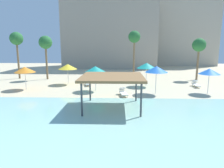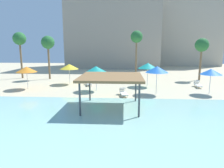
{
  "view_description": "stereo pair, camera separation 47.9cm",
  "coord_description": "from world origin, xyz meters",
  "px_view_note": "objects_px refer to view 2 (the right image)",
  "views": [
    {
      "loc": [
        0.71,
        -16.9,
        4.91
      ],
      "look_at": [
        0.06,
        2.0,
        1.3
      ],
      "focal_mm": 32.3,
      "sensor_mm": 36.0,
      "label": 1
    },
    {
      "loc": [
        1.19,
        -16.87,
        4.91
      ],
      "look_at": [
        0.06,
        2.0,
        1.3
      ],
      "focal_mm": 32.3,
      "sensor_mm": 36.0,
      "label": 2
    }
  ],
  "objects_px": {
    "beach_umbrella_blue_4": "(157,69)",
    "palm_tree_0": "(202,46)",
    "beach_umbrella_teal_3": "(96,69)",
    "beach_umbrella_yellow_2": "(69,67)",
    "lounge_chair_0": "(123,92)",
    "lounge_chair_3": "(89,83)",
    "palm_tree_1": "(48,43)",
    "beach_umbrella_teal_0": "(148,66)",
    "shade_pavilion": "(111,78)",
    "beach_umbrella_blue_5": "(211,72)",
    "beach_umbrella_orange_1": "(27,69)",
    "lounge_chair_2": "(198,84)",
    "palm_tree_3": "(20,40)",
    "palm_tree_2": "(137,38)"
  },
  "relations": [
    {
      "from": "shade_pavilion",
      "to": "lounge_chair_3",
      "type": "xyz_separation_m",
      "value": [
        -3.4,
        9.32,
        -2.13
      ]
    },
    {
      "from": "beach_umbrella_teal_3",
      "to": "beach_umbrella_teal_0",
      "type": "bearing_deg",
      "value": 25.71
    },
    {
      "from": "beach_umbrella_teal_0",
      "to": "shade_pavilion",
      "type": "bearing_deg",
      "value": -113.07
    },
    {
      "from": "shade_pavilion",
      "to": "beach_umbrella_blue_5",
      "type": "xyz_separation_m",
      "value": [
        9.78,
        5.31,
        -0.14
      ]
    },
    {
      "from": "beach_umbrella_teal_3",
      "to": "beach_umbrella_blue_5",
      "type": "bearing_deg",
      "value": -4.44
    },
    {
      "from": "beach_umbrella_teal_0",
      "to": "lounge_chair_0",
      "type": "xyz_separation_m",
      "value": [
        -2.91,
        -4.89,
        -2.2
      ]
    },
    {
      "from": "palm_tree_2",
      "to": "lounge_chair_3",
      "type": "bearing_deg",
      "value": -128.56
    },
    {
      "from": "lounge_chair_0",
      "to": "palm_tree_3",
      "type": "distance_m",
      "value": 19.3
    },
    {
      "from": "beach_umbrella_orange_1",
      "to": "palm_tree_1",
      "type": "bearing_deg",
      "value": 90.58
    },
    {
      "from": "beach_umbrella_teal_0",
      "to": "lounge_chair_2",
      "type": "xyz_separation_m",
      "value": [
        6.01,
        -0.21,
        -2.2
      ]
    },
    {
      "from": "palm_tree_0",
      "to": "palm_tree_3",
      "type": "relative_size",
      "value": 0.86
    },
    {
      "from": "beach_umbrella_teal_3",
      "to": "lounge_chair_2",
      "type": "relative_size",
      "value": 1.4
    },
    {
      "from": "beach_umbrella_yellow_2",
      "to": "beach_umbrella_blue_4",
      "type": "bearing_deg",
      "value": -24.99
    },
    {
      "from": "palm_tree_3",
      "to": "beach_umbrella_blue_4",
      "type": "bearing_deg",
      "value": -25.93
    },
    {
      "from": "beach_umbrella_blue_5",
      "to": "palm_tree_2",
      "type": "height_order",
      "value": "palm_tree_2"
    },
    {
      "from": "beach_umbrella_yellow_2",
      "to": "beach_umbrella_orange_1",
      "type": "bearing_deg",
      "value": -140.98
    },
    {
      "from": "lounge_chair_3",
      "to": "palm_tree_2",
      "type": "distance_m",
      "value": 11.65
    },
    {
      "from": "shade_pavilion",
      "to": "lounge_chair_3",
      "type": "distance_m",
      "value": 10.14
    },
    {
      "from": "shade_pavilion",
      "to": "beach_umbrella_blue_5",
      "type": "distance_m",
      "value": 11.12
    },
    {
      "from": "beach_umbrella_teal_0",
      "to": "palm_tree_3",
      "type": "height_order",
      "value": "palm_tree_3"
    },
    {
      "from": "beach_umbrella_yellow_2",
      "to": "palm_tree_3",
      "type": "xyz_separation_m",
      "value": [
        -8.55,
        4.37,
        3.47
      ]
    },
    {
      "from": "beach_umbrella_teal_0",
      "to": "beach_umbrella_orange_1",
      "type": "xyz_separation_m",
      "value": [
        -13.91,
        -2.44,
        -0.26
      ]
    },
    {
      "from": "beach_umbrella_orange_1",
      "to": "beach_umbrella_blue_5",
      "type": "bearing_deg",
      "value": -3.85
    },
    {
      "from": "beach_umbrella_orange_1",
      "to": "beach_umbrella_teal_3",
      "type": "relative_size",
      "value": 0.95
    },
    {
      "from": "beach_umbrella_blue_4",
      "to": "palm_tree_1",
      "type": "distance_m",
      "value": 17.09
    },
    {
      "from": "lounge_chair_3",
      "to": "palm_tree_1",
      "type": "distance_m",
      "value": 9.45
    },
    {
      "from": "beach_umbrella_blue_4",
      "to": "shade_pavilion",
      "type": "bearing_deg",
      "value": -130.46
    },
    {
      "from": "beach_umbrella_blue_5",
      "to": "beach_umbrella_teal_0",
      "type": "bearing_deg",
      "value": 147.48
    },
    {
      "from": "beach_umbrella_orange_1",
      "to": "palm_tree_1",
      "type": "distance_m",
      "value": 7.75
    },
    {
      "from": "lounge_chair_0",
      "to": "beach_umbrella_teal_0",
      "type": "bearing_deg",
      "value": 139.63
    },
    {
      "from": "palm_tree_2",
      "to": "shade_pavilion",
      "type": "bearing_deg",
      "value": -99.61
    },
    {
      "from": "lounge_chair_3",
      "to": "palm_tree_0",
      "type": "distance_m",
      "value": 16.64
    },
    {
      "from": "beach_umbrella_teal_3",
      "to": "beach_umbrella_yellow_2",
      "type": "bearing_deg",
      "value": 137.13
    },
    {
      "from": "lounge_chair_2",
      "to": "palm_tree_0",
      "type": "xyz_separation_m",
      "value": [
        2.02,
        5.2,
        4.54
      ]
    },
    {
      "from": "palm_tree_0",
      "to": "palm_tree_3",
      "type": "height_order",
      "value": "palm_tree_3"
    },
    {
      "from": "shade_pavilion",
      "to": "beach_umbrella_orange_1",
      "type": "distance_m",
      "value": 12.04
    },
    {
      "from": "shade_pavilion",
      "to": "palm_tree_2",
      "type": "distance_m",
      "value": 17.86
    },
    {
      "from": "beach_umbrella_yellow_2",
      "to": "lounge_chair_3",
      "type": "xyz_separation_m",
      "value": [
        2.62,
        -0.59,
        -1.95
      ]
    },
    {
      "from": "lounge_chair_3",
      "to": "palm_tree_0",
      "type": "xyz_separation_m",
      "value": [
        15.29,
        4.75,
        4.54
      ]
    },
    {
      "from": "shade_pavilion",
      "to": "beach_umbrella_teal_0",
      "type": "xyz_separation_m",
      "value": [
        3.86,
        9.07,
        0.07
      ]
    },
    {
      "from": "beach_umbrella_blue_5",
      "to": "palm_tree_3",
      "type": "height_order",
      "value": "palm_tree_3"
    },
    {
      "from": "beach_umbrella_teal_0",
      "to": "beach_umbrella_yellow_2",
      "type": "xyz_separation_m",
      "value": [
        -9.88,
        0.83,
        -0.25
      ]
    },
    {
      "from": "beach_umbrella_teal_3",
      "to": "lounge_chair_0",
      "type": "xyz_separation_m",
      "value": [
        3.01,
        -2.05,
        -2.07
      ]
    },
    {
      "from": "palm_tree_2",
      "to": "beach_umbrella_teal_3",
      "type": "bearing_deg",
      "value": -114.28
    },
    {
      "from": "palm_tree_2",
      "to": "palm_tree_1",
      "type": "bearing_deg",
      "value": -165.25
    },
    {
      "from": "beach_umbrella_orange_1",
      "to": "lounge_chair_2",
      "type": "relative_size",
      "value": 1.33
    },
    {
      "from": "lounge_chair_3",
      "to": "lounge_chair_2",
      "type": "bearing_deg",
      "value": 74.68
    },
    {
      "from": "beach_umbrella_blue_4",
      "to": "palm_tree_0",
      "type": "relative_size",
      "value": 0.48
    },
    {
      "from": "beach_umbrella_blue_4",
      "to": "beach_umbrella_blue_5",
      "type": "xyz_separation_m",
      "value": [
        5.44,
        0.22,
        -0.23
      ]
    },
    {
      "from": "beach_umbrella_yellow_2",
      "to": "lounge_chair_2",
      "type": "height_order",
      "value": "beach_umbrella_yellow_2"
    }
  ]
}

